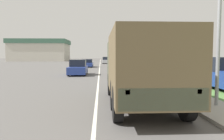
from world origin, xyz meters
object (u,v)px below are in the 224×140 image
at_px(car_second_ahead, 87,63).
at_px(military_truck, 140,65).
at_px(car_third_ahead, 106,61).
at_px(car_fourth_ahead, 108,60).
at_px(car_nearest_ahead, 78,68).

bearing_deg(car_second_ahead, military_truck, -82.17).
bearing_deg(car_third_ahead, car_fourth_ahead, 86.25).
bearing_deg(military_truck, car_second_ahead, 97.83).
height_order(car_second_ahead, car_third_ahead, car_third_ahead).
bearing_deg(car_second_ahead, car_third_ahead, 76.68).
height_order(military_truck, car_nearest_ahead, military_truck).
height_order(car_third_ahead, car_fourth_ahead, car_third_ahead).
relative_size(military_truck, car_nearest_ahead, 1.73).
xyz_separation_m(car_nearest_ahead, car_third_ahead, (3.67, 29.90, 0.00)).
distance_m(military_truck, car_third_ahead, 43.88).
bearing_deg(car_fourth_ahead, military_truck, -90.35).
bearing_deg(car_third_ahead, military_truck, -89.58).
xyz_separation_m(car_nearest_ahead, car_second_ahead, (0.06, 14.65, -0.09)).
relative_size(military_truck, car_third_ahead, 1.52).
bearing_deg(car_nearest_ahead, military_truck, -74.03).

